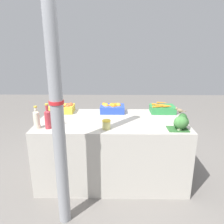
# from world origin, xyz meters

# --- Properties ---
(ground_plane) EXTENTS (10.00, 10.00, 0.00)m
(ground_plane) POSITION_xyz_m (0.00, 0.00, 0.00)
(ground_plane) COLOR slate
(market_table) EXTENTS (1.80, 0.92, 0.81)m
(market_table) POSITION_xyz_m (0.00, 0.00, 0.40)
(market_table) COLOR #B7B2A8
(market_table) RESTS_ON ground_plane
(support_pole) EXTENTS (0.13, 0.13, 2.23)m
(support_pole) POSITION_xyz_m (-0.46, -0.76, 1.12)
(support_pole) COLOR gray
(support_pole) RESTS_ON ground_plane
(apple_crate) EXTENTS (0.33, 0.24, 0.13)m
(apple_crate) POSITION_xyz_m (-0.69, 0.32, 0.87)
(apple_crate) COLOR gold
(apple_crate) RESTS_ON market_table
(orange_crate) EXTENTS (0.33, 0.24, 0.14)m
(orange_crate) POSITION_xyz_m (-0.00, 0.31, 0.87)
(orange_crate) COLOR #2847B7
(orange_crate) RESTS_ON market_table
(carrot_crate) EXTENTS (0.33, 0.24, 0.13)m
(carrot_crate) POSITION_xyz_m (0.68, 0.31, 0.86)
(carrot_crate) COLOR #2D8442
(carrot_crate) RESTS_ON market_table
(broccoli_pile) EXTENTS (0.23, 0.20, 0.19)m
(broccoli_pile) POSITION_xyz_m (0.75, -0.33, 0.89)
(broccoli_pile) COLOR #2D602D
(broccoli_pile) RESTS_ON market_table
(juice_bottle_cloudy) EXTENTS (0.07, 0.07, 0.26)m
(juice_bottle_cloudy) POSITION_xyz_m (-0.83, -0.30, 0.92)
(juice_bottle_cloudy) COLOR beige
(juice_bottle_cloudy) RESTS_ON market_table
(juice_bottle_ruby) EXTENTS (0.07, 0.07, 0.28)m
(juice_bottle_ruby) POSITION_xyz_m (-0.70, -0.30, 0.92)
(juice_bottle_ruby) COLOR #B2333D
(juice_bottle_ruby) RESTS_ON market_table
(pickle_jar) EXTENTS (0.09, 0.09, 0.10)m
(pickle_jar) POSITION_xyz_m (-0.06, -0.31, 0.86)
(pickle_jar) COLOR #D1CC75
(pickle_jar) RESTS_ON market_table
(sparrow_bird) EXTENTS (0.10, 0.11, 0.05)m
(sparrow_bird) POSITION_xyz_m (0.74, -0.29, 1.02)
(sparrow_bird) COLOR #4C3D2D
(sparrow_bird) RESTS_ON broccoli_pile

